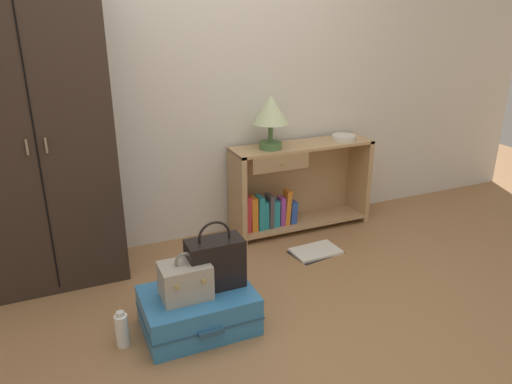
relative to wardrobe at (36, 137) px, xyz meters
The scene contains 11 objects.
ground_plane 1.89m from the wardrobe, 48.29° to the right, with size 9.00×9.00×0.00m, color #9E7047.
back_wall 1.16m from the wardrobe, 15.36° to the left, with size 6.40×0.10×2.60m, color silver.
wardrobe is the anchor object (origin of this frame).
bookshelf 1.93m from the wardrobe, ahead, with size 1.15×0.32×0.71m.
table_lamp 1.60m from the wardrobe, ahead, with size 0.27×0.27×0.40m.
bowl 2.26m from the wardrobe, ahead, with size 0.19×0.19×0.04m, color silver.
suitcase_large 1.44m from the wardrobe, 52.25° to the right, with size 0.62×0.46×0.23m.
train_case 1.30m from the wardrobe, 55.31° to the right, with size 0.27×0.20×0.27m.
handbag 1.35m from the wardrobe, 46.90° to the right, with size 0.32×0.16×0.40m.
bottle 1.29m from the wardrobe, 72.56° to the right, with size 0.07×0.07×0.21m.
open_book_on_floor 2.06m from the wardrobe, 12.40° to the right, with size 0.40×0.30×0.02m.
Camera 1 is at (-1.01, -1.98, 1.72)m, focal length 34.31 mm.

